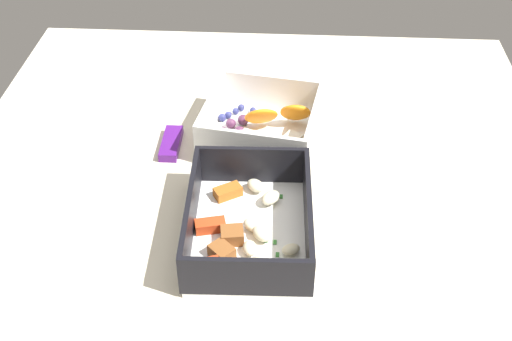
% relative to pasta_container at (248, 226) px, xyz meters
% --- Properties ---
extents(table_surface, '(0.80, 0.80, 0.02)m').
position_rel_pasta_container_xyz_m(table_surface, '(0.11, -0.00, -0.03)').
color(table_surface, beige).
rests_on(table_surface, ground).
extents(pasta_container, '(0.20, 0.15, 0.06)m').
position_rel_pasta_container_xyz_m(pasta_container, '(0.00, 0.00, 0.00)').
color(pasta_container, white).
rests_on(pasta_container, table_surface).
extents(fruit_bowl, '(0.17, 0.17, 0.06)m').
position_rel_pasta_container_xyz_m(fruit_bowl, '(0.19, -0.01, 0.00)').
color(fruit_bowl, white).
rests_on(fruit_bowl, table_surface).
extents(candy_bar, '(0.07, 0.02, 0.01)m').
position_rel_pasta_container_xyz_m(candy_bar, '(0.17, 0.12, -0.01)').
color(candy_bar, '#51197A').
rests_on(candy_bar, table_surface).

